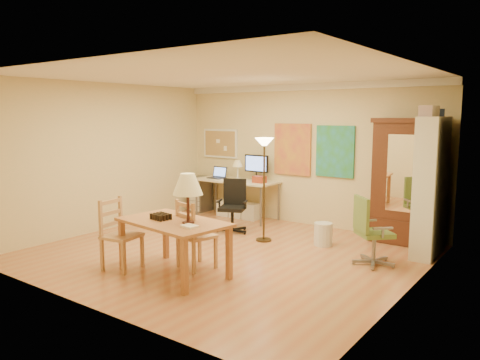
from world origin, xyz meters
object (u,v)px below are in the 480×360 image
Objects in this scene: dining_table at (178,211)px; office_chair_black at (233,218)px; armoire at (407,190)px; bookshelf at (430,188)px; computer_desk at (239,195)px; office_chair_green at (372,247)px.

dining_table reaches higher than office_chair_black.
bookshelf is (0.50, -0.53, 0.14)m from armoire.
computer_desk is 1.81× the size of office_chair_black.
office_chair_black is at bearing 172.98° from office_chair_green.
office_chair_green is (2.73, -0.34, 0.01)m from office_chair_black.
office_chair_black is (0.61, -1.02, -0.23)m from computer_desk.
computer_desk is 1.21m from office_chair_black.
bookshelf reaches higher than dining_table.
office_chair_green is 1.57m from armoire.
office_chair_black is 3.04m from armoire.
dining_table is 3.89m from armoire.
armoire reaches higher than computer_desk.
dining_table is at bearing -130.28° from bookshelf.
computer_desk is 0.83× the size of bookshelf.
armoire is (2.76, 1.10, 0.64)m from office_chair_black.
dining_table is 3.63m from computer_desk.
computer_desk is at bearing -178.66° from armoire.
bookshelf is at bearing -6.59° from computer_desk.
computer_desk is (-1.44, 3.31, -0.39)m from dining_table.
computer_desk reaches higher than office_chair_green.
bookshelf is at bearing 59.90° from office_chair_green.
office_chair_green is at bearing -120.10° from bookshelf.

